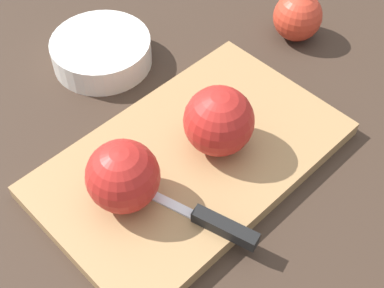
{
  "coord_description": "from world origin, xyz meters",
  "views": [
    {
      "loc": [
        0.29,
        0.31,
        0.55
      ],
      "look_at": [
        0.0,
        0.0,
        0.04
      ],
      "focal_mm": 50.0,
      "sensor_mm": 36.0,
      "label": 1
    }
  ],
  "objects": [
    {
      "name": "ground_plane",
      "position": [
        0.0,
        0.0,
        0.0
      ],
      "size": [
        4.0,
        4.0,
        0.0
      ],
      "primitive_type": "plane",
      "color": "#38281E"
    },
    {
      "name": "cutting_board",
      "position": [
        0.0,
        0.0,
        0.01
      ],
      "size": [
        0.4,
        0.25,
        0.02
      ],
      "color": "#A37A4C",
      "rests_on": "ground_plane"
    },
    {
      "name": "apple_half_left",
      "position": [
        -0.04,
        0.01,
        0.06
      ],
      "size": [
        0.09,
        0.09,
        0.09
      ],
      "rotation": [
        0.0,
        0.0,
        1.36
      ],
      "color": "red",
      "rests_on": "cutting_board"
    },
    {
      "name": "apple_half_right",
      "position": [
        0.1,
        -0.01,
        0.06
      ],
      "size": [
        0.09,
        0.09,
        0.09
      ],
      "rotation": [
        0.0,
        0.0,
        5.78
      ],
      "color": "red",
      "rests_on": "cutting_board"
    },
    {
      "name": "knife",
      "position": [
        0.05,
        0.1,
        0.03
      ],
      "size": [
        0.07,
        0.18,
        0.02
      ],
      "rotation": [
        0.0,
        0.0,
        -1.28
      ],
      "color": "silver",
      "rests_on": "cutting_board"
    },
    {
      "name": "apple_whole",
      "position": [
        -0.3,
        -0.08,
        0.04
      ],
      "size": [
        0.08,
        0.08,
        0.09
      ],
      "color": "red",
      "rests_on": "ground_plane"
    },
    {
      "name": "bowl",
      "position": [
        -0.03,
        -0.24,
        0.02
      ],
      "size": [
        0.15,
        0.15,
        0.04
      ],
      "color": "silver",
      "rests_on": "ground_plane"
    }
  ]
}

